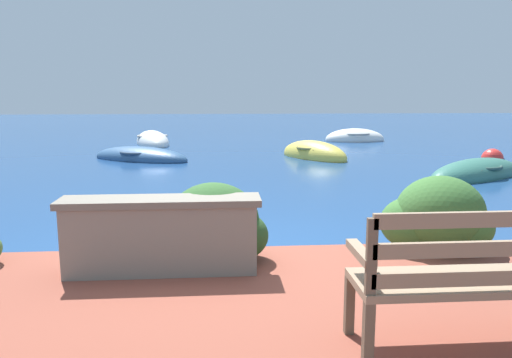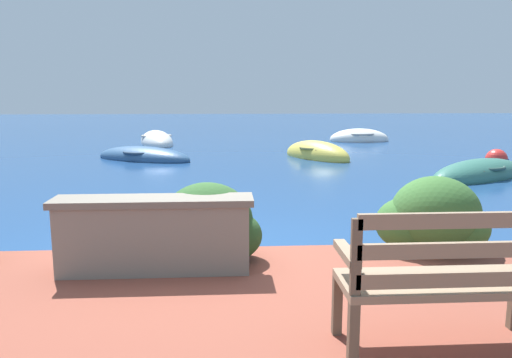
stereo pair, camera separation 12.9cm
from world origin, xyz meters
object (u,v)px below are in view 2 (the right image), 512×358
Objects in this scene: park_bench at (447,277)px; rowboat_distant at (359,139)px; rowboat_far at (317,155)px; mooring_buoy at (496,160)px; rowboat_nearest at (479,175)px; rowboat_mid at (144,158)px; rowboat_outer at (157,142)px.

park_bench reaches higher than rowboat_distant.
rowboat_far reaches higher than mooring_buoy.
rowboat_mid is at bearing -56.21° from rowboat_nearest.
rowboat_outer is at bearing 122.28° from rowboat_mid.
rowboat_mid is 4.30m from rowboat_outer.
park_bench is at bearing -42.52° from rowboat_mid.
park_bench is 16.44m from rowboat_distant.
rowboat_far is at bearing -82.59° from rowboat_nearest.
rowboat_outer is 11.09m from mooring_buoy.
mooring_buoy is at bearing 43.71° from rowboat_far.
mooring_buoy is (4.50, -1.36, 0.02)m from rowboat_far.
rowboat_far is (4.85, 0.04, 0.02)m from rowboat_mid.
rowboat_nearest is at bearing 5.02° from rowboat_mid.
rowboat_mid is at bearing -119.06° from rowboat_far.
park_bench is 0.57× the size of rowboat_distant.
rowboat_nearest is 4.59m from rowboat_far.
mooring_buoy is at bearing -135.68° from rowboat_outer.
rowboat_nearest is at bearing -149.75° from rowboat_outer.
rowboat_far is at bearing 163.21° from mooring_buoy.
rowboat_mid is 8.89m from rowboat_distant.
rowboat_nearest reaches higher than rowboat_mid.
rowboat_mid is 0.99× the size of rowboat_outer.
rowboat_nearest reaches higher than mooring_buoy.
rowboat_far is 6.61m from rowboat_outer.
rowboat_outer reaches higher than mooring_buoy.
rowboat_mid is at bearing 171.96° from mooring_buoy.
rowboat_far reaches higher than rowboat_nearest.
rowboat_distant is at bearing 123.09° from rowboat_far.
rowboat_mid is 1.39× the size of rowboat_distant.
rowboat_mid is 5.16× the size of mooring_buoy.
rowboat_distant reaches higher than rowboat_mid.
park_bench is 2.11× the size of mooring_buoy.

